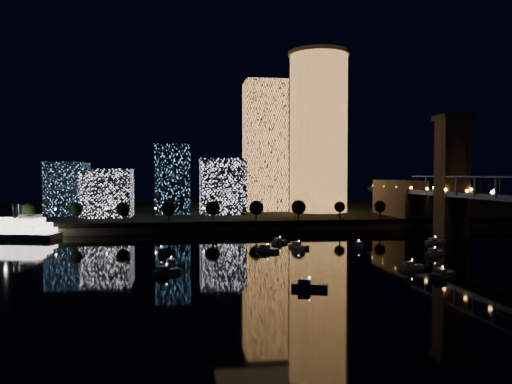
# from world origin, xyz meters

# --- Properties ---
(ground) EXTENTS (520.00, 520.00, 0.00)m
(ground) POSITION_xyz_m (0.00, 0.00, 0.00)
(ground) COLOR black
(ground) RESTS_ON ground
(far_bank) EXTENTS (420.00, 160.00, 5.00)m
(far_bank) POSITION_xyz_m (0.00, 160.00, 2.50)
(far_bank) COLOR black
(far_bank) RESTS_ON ground
(seawall) EXTENTS (420.00, 6.00, 3.00)m
(seawall) POSITION_xyz_m (0.00, 82.00, 1.50)
(seawall) COLOR #6B5E4C
(seawall) RESTS_ON ground
(tower_cylindrical) EXTENTS (34.00, 34.00, 88.82)m
(tower_cylindrical) POSITION_xyz_m (31.75, 132.08, 49.53)
(tower_cylindrical) COLOR #ED9A4C
(tower_cylindrical) RESTS_ON far_bank
(tower_rectangular) EXTENTS (23.41, 23.41, 74.48)m
(tower_rectangular) POSITION_xyz_m (3.79, 147.02, 42.24)
(tower_rectangular) COLOR #ED9A4C
(tower_rectangular) RESTS_ON far_bank
(midrise_blocks) EXTENTS (101.44, 40.41, 36.60)m
(midrise_blocks) POSITION_xyz_m (-60.35, 126.05, 19.87)
(midrise_blocks) COLOR white
(midrise_blocks) RESTS_ON far_bank
(riverboat) EXTENTS (47.81, 20.76, 14.15)m
(riverboat) POSITION_xyz_m (-116.93, 75.05, 3.63)
(riverboat) COLOR silver
(riverboat) RESTS_ON ground
(motorboats) EXTENTS (106.48, 78.35, 2.78)m
(motorboats) POSITION_xyz_m (-3.00, 9.33, 0.81)
(motorboats) COLOR silver
(motorboats) RESTS_ON ground
(esplanade_trees) EXTENTS (165.87, 6.85, 8.93)m
(esplanade_trees) POSITION_xyz_m (-30.97, 88.00, 10.47)
(esplanade_trees) COLOR black
(esplanade_trees) RESTS_ON far_bank
(street_lamps) EXTENTS (132.70, 0.70, 5.65)m
(street_lamps) POSITION_xyz_m (-34.00, 94.00, 9.02)
(street_lamps) COLOR black
(street_lamps) RESTS_ON far_bank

